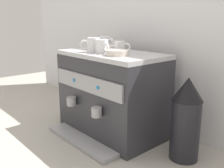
{
  "coord_description": "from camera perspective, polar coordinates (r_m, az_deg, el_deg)",
  "views": [
    {
      "loc": [
        1.12,
        -0.98,
        0.68
      ],
      "look_at": [
        0.0,
        0.0,
        0.3
      ],
      "focal_mm": 41.33,
      "sensor_mm": 36.0,
      "label": 1
    }
  ],
  "objects": [
    {
      "name": "ceramic_bowl_1",
      "position": [
        1.37,
        1.16,
        6.91
      ],
      "size": [
        0.12,
        0.12,
        0.03
      ],
      "color": "beige",
      "rests_on": "espresso_machine"
    },
    {
      "name": "ceramic_cup_2",
      "position": [
        1.71,
        -1.4,
        9.21
      ],
      "size": [
        0.12,
        0.07,
        0.08
      ],
      "color": "white",
      "rests_on": "espresso_machine"
    },
    {
      "name": "ceramic_bowl_0",
      "position": [
        1.56,
        -0.45,
        7.86
      ],
      "size": [
        0.1,
        0.1,
        0.03
      ],
      "color": "beige",
      "rests_on": "espresso_machine"
    },
    {
      "name": "ground_plane",
      "position": [
        1.64,
        0.0,
        -10.32
      ],
      "size": [
        4.0,
        4.0,
        0.0
      ],
      "primitive_type": "plane",
      "color": "#9E998E"
    },
    {
      "name": "tiled_backsplash_wall",
      "position": [
        1.7,
        7.41,
        8.74
      ],
      "size": [
        2.8,
        0.03,
        1.04
      ],
      "primitive_type": "cube",
      "color": "silver",
      "rests_on": "ground_plane"
    },
    {
      "name": "milk_pitcher",
      "position": [
        1.91,
        -9.23,
        -5.01
      ],
      "size": [
        0.1,
        0.1,
        0.12
      ],
      "primitive_type": "cylinder",
      "color": "#B7B7BC",
      "rests_on": "ground_plane"
    },
    {
      "name": "ceramic_cup_3",
      "position": [
        1.44,
        -2.1,
        8.27
      ],
      "size": [
        0.11,
        0.07,
        0.08
      ],
      "color": "white",
      "rests_on": "espresso_machine"
    },
    {
      "name": "ceramic_cup_1",
      "position": [
        1.51,
        -4.32,
        8.62
      ],
      "size": [
        0.09,
        0.11,
        0.08
      ],
      "color": "white",
      "rests_on": "espresso_machine"
    },
    {
      "name": "espresso_machine",
      "position": [
        1.55,
        -0.12,
        -2.13
      ],
      "size": [
        0.63,
        0.47,
        0.49
      ],
      "color": "#2D2D33",
      "rests_on": "ground_plane"
    },
    {
      "name": "ceramic_cup_0",
      "position": [
        1.48,
        1.8,
        8.21
      ],
      "size": [
        0.09,
        0.06,
        0.07
      ],
      "color": "white",
      "rests_on": "espresso_machine"
    },
    {
      "name": "coffee_grinder",
      "position": [
        1.31,
        16.04,
        -7.35
      ],
      "size": [
        0.15,
        0.15,
        0.42
      ],
      "color": "black",
      "rests_on": "ground_plane"
    }
  ]
}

